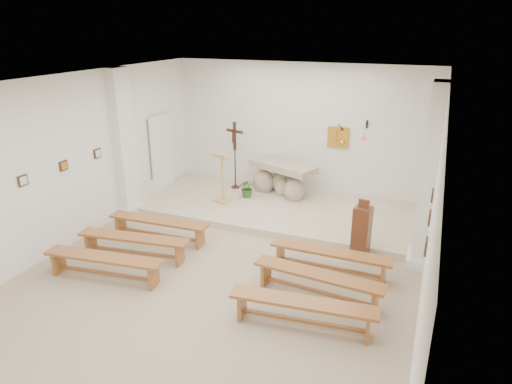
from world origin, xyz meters
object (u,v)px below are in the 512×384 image
at_px(lectern, 222,177).
at_px(crucifix_stand, 235,150).
at_px(bench_left_second, 134,242).
at_px(bench_right_front, 330,256).
at_px(altar, 282,181).
at_px(bench_left_third, 104,262).
at_px(donation_pedestal, 362,232).
at_px(bench_right_third, 303,308).
at_px(bench_right_second, 318,279).
at_px(bench_left_front, 159,225).

relative_size(lectern, crucifix_stand, 0.71).
bearing_deg(bench_left_second, bench_right_front, 5.42).
relative_size(altar, crucifix_stand, 1.06).
bearing_deg(crucifix_stand, bench_left_third, -76.16).
height_order(donation_pedestal, bench_left_third, donation_pedestal).
xyz_separation_m(bench_right_front, bench_left_second, (-3.74, -0.88, 0.00)).
bearing_deg(lectern, bench_right_third, -37.74).
relative_size(bench_right_second, bench_left_third, 1.00).
distance_m(crucifix_stand, bench_right_second, 5.48).
xyz_separation_m(donation_pedestal, bench_right_third, (-0.40, -2.66, -0.18)).
relative_size(bench_left_second, bench_right_second, 1.00).
relative_size(crucifix_stand, bench_right_second, 0.80).
distance_m(bench_left_second, bench_right_second, 3.74).
distance_m(bench_right_second, bench_right_third, 0.88).
relative_size(lectern, bench_right_front, 0.58).
bearing_deg(bench_left_second, crucifix_stand, 78.21).
relative_size(bench_right_front, bench_right_second, 0.99).
xyz_separation_m(altar, lectern, (-1.20, -1.11, 0.28)).
distance_m(bench_right_front, bench_left_second, 3.84).
height_order(altar, donation_pedestal, donation_pedestal).
height_order(lectern, bench_right_third, lectern).
relative_size(bench_left_front, bench_right_second, 1.00).
height_order(bench_left_front, bench_left_third, same).
height_order(lectern, bench_right_front, lectern).
xyz_separation_m(altar, bench_right_second, (2.11, -4.21, -0.15)).
distance_m(crucifix_stand, bench_left_front, 3.42).
distance_m(bench_right_second, bench_left_third, 3.84).
bearing_deg(bench_right_front, altar, 122.84).
distance_m(bench_right_front, bench_right_second, 0.88).
height_order(bench_right_second, bench_right_third, same).
height_order(crucifix_stand, bench_left_front, crucifix_stand).
distance_m(altar, bench_right_front, 3.95).
xyz_separation_m(donation_pedestal, bench_left_third, (-4.14, -2.66, -0.18)).
xyz_separation_m(donation_pedestal, bench_right_second, (-0.40, -1.78, -0.18)).
distance_m(lectern, crucifix_stand, 1.16).
relative_size(bench_left_second, bench_right_third, 1.00).
relative_size(altar, bench_left_front, 0.85).
xyz_separation_m(lectern, bench_left_third, (-0.43, -3.98, -0.43)).
distance_m(bench_left_second, bench_left_third, 0.88).
bearing_deg(bench_right_front, bench_left_second, -166.29).
bearing_deg(donation_pedestal, crucifix_stand, 155.06).
height_order(lectern, donation_pedestal, lectern).
relative_size(lectern, bench_left_third, 0.57).
bearing_deg(donation_pedestal, bench_left_front, -160.77).
distance_m(bench_left_front, bench_right_third, 4.13).
bearing_deg(bench_left_third, bench_left_second, 82.88).
height_order(lectern, bench_left_second, lectern).
bearing_deg(bench_left_third, bench_left_front, 82.88).
relative_size(bench_right_front, bench_left_second, 0.99).
relative_size(crucifix_stand, bench_left_third, 0.80).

